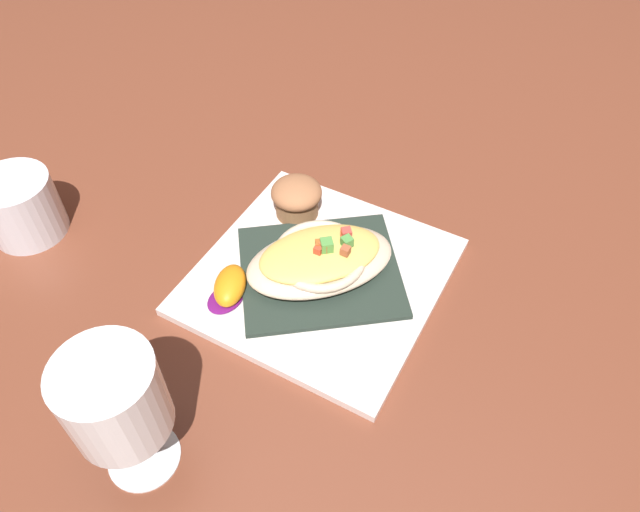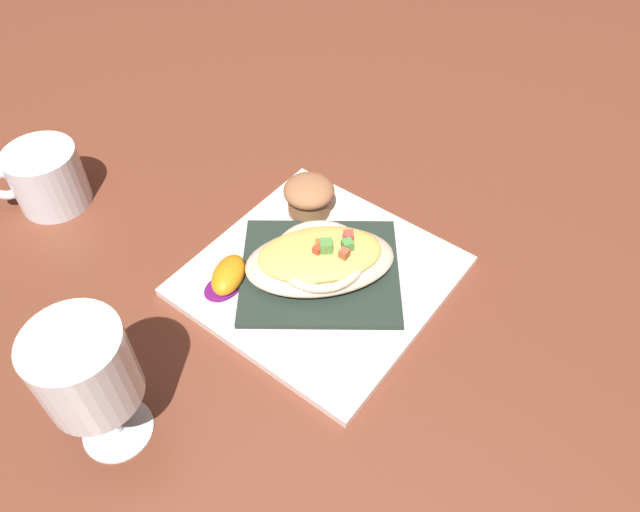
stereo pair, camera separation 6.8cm
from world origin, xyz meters
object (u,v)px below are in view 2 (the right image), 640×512
Objects in this scene: gratin_dish at (320,258)px; coffee_mug at (48,180)px; muffin at (309,196)px; orange_garnish at (228,277)px; stemmed_glass at (87,373)px; square_plate at (320,276)px.

coffee_mug is at bearing 3.94° from gratin_dish.
gratin_dish is 3.13× the size of muffin.
orange_garnish is 0.46× the size of stemmed_glass.
coffee_mug is (0.38, 0.03, 0.03)m from square_plate.
muffin is (0.06, -0.09, 0.03)m from square_plate.
gratin_dish is at bearing -110.90° from stemmed_glass.
stemmed_glass is at bearing 87.58° from orange_garnish.
coffee_mug is 0.68× the size of stemmed_glass.
stemmed_glass reaches higher than coffee_mug.
square_plate is 2.55× the size of coffee_mug.
muffin is at bearing -57.47° from gratin_dish.
orange_garnish is (0.09, 0.06, -0.01)m from gratin_dish.
muffin is 0.41× the size of stemmed_glass.
muffin is 0.35m from stemmed_glass.
coffee_mug reaches higher than gratin_dish.
gratin_dish reaches higher than orange_garnish.
square_plate is 0.03m from gratin_dish.
square_plate is at bearing 29.25° from gratin_dish.
coffee_mug reaches higher than muffin.
square_plate is at bearing -146.81° from orange_garnish.
orange_garnish is (0.03, 0.15, -0.02)m from muffin.
coffee_mug reaches higher than orange_garnish.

